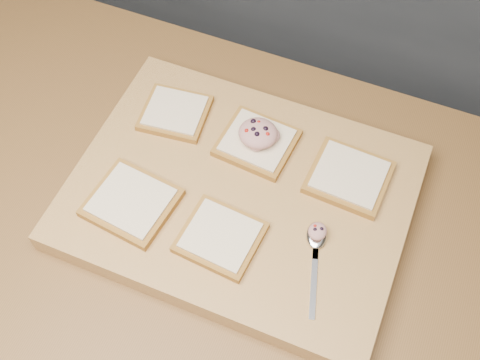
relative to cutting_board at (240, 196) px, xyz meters
The scene contains 10 objects.
island_counter 0.47m from the cutting_board, 52.09° to the right, with size 2.00×0.80×0.90m.
cutting_board is the anchor object (origin of this frame).
bread_far_left 0.19m from the cutting_board, 149.09° to the left, with size 0.12×0.11×0.02m.
bread_far_center 0.10m from the cutting_board, 94.51° to the left, with size 0.13×0.12×0.02m.
bread_far_right 0.18m from the cutting_board, 28.79° to the left, with size 0.13×0.12×0.02m.
bread_near_left 0.18m from the cutting_board, 148.11° to the right, with size 0.14×0.13×0.02m.
bread_near_center 0.10m from the cutting_board, 86.08° to the right, with size 0.12×0.12×0.02m.
tuna_salad_dollop 0.11m from the cutting_board, 94.07° to the left, with size 0.07×0.06×0.03m.
spoon 0.15m from the cutting_board, 17.11° to the right, with size 0.06×0.16×0.01m.
spoon_salad 0.15m from the cutting_board, 13.28° to the right, with size 0.03×0.03×0.02m.
Camera 1 is at (0.14, -0.40, 1.77)m, focal length 45.00 mm.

